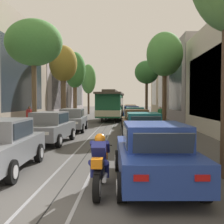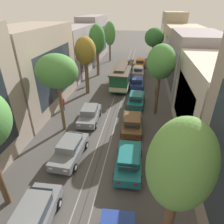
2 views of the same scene
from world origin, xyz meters
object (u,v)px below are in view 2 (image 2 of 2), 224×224
(parked_car_grey_mid_left, at_px, (90,114))
(street_tree_kerb_right_near, at_px, (180,170))
(street_tree_kerb_left_far, at_px, (110,34))
(pedestrian_on_left_pavement, at_px, (62,103))
(parked_car_grey_second_left, at_px, (70,149))
(cable_car_trolley, at_px, (122,76))
(parked_car_white_sixth_right, at_px, (138,71))
(parked_car_brown_mid_right, at_px, (132,123))
(parked_car_teal_second_right, at_px, (129,161))
(street_tree_kerb_right_mid, at_px, (154,38))
(parked_car_grey_near_left, at_px, (33,217))
(street_tree_kerb_left_second, at_px, (57,72))
(pedestrian_crossing_far, at_px, (88,80))
(street_tree_kerb_right_second, at_px, (161,62))
(street_tree_kerb_left_fourth, at_px, (97,40))
(street_tree_kerb_left_mid, at_px, (85,52))
(parked_car_teal_fourth_right, at_px, (136,99))
(parked_car_orange_far_right, at_px, (140,63))
(pedestrian_on_right_pavement, at_px, (157,89))
(parked_car_blue_fifth_right, at_px, (137,82))

(parked_car_grey_mid_left, xyz_separation_m, street_tree_kerb_right_near, (6.65, -11.91, 4.99))
(street_tree_kerb_left_far, relative_size, pedestrian_on_left_pavement, 4.71)
(parked_car_grey_second_left, distance_m, cable_car_trolley, 16.41)
(parked_car_white_sixth_right, bearing_deg, street_tree_kerb_right_near, -85.47)
(parked_car_brown_mid_right, height_order, street_tree_kerb_left_far, street_tree_kerb_left_far)
(parked_car_grey_second_left, relative_size, parked_car_teal_second_right, 1.01)
(parked_car_grey_mid_left, distance_m, street_tree_kerb_right_mid, 20.51)
(street_tree_kerb_left_far, bearing_deg, street_tree_kerb_right_near, -76.82)
(parked_car_grey_near_left, xyz_separation_m, street_tree_kerb_left_second, (-1.99, 9.55, 5.04))
(pedestrian_crossing_far, bearing_deg, street_tree_kerb_right_second, -36.17)
(street_tree_kerb_left_fourth, height_order, pedestrian_on_left_pavement, street_tree_kerb_left_fourth)
(parked_car_brown_mid_right, relative_size, cable_car_trolley, 0.48)
(street_tree_kerb_left_far, bearing_deg, street_tree_kerb_left_mid, -90.29)
(parked_car_teal_fourth_right, distance_m, cable_car_trolley, 6.47)
(parked_car_grey_second_left, relative_size, pedestrian_crossing_far, 2.73)
(street_tree_kerb_right_near, bearing_deg, parked_car_orange_far_right, 93.55)
(pedestrian_crossing_far, bearing_deg, parked_car_grey_second_left, -79.76)
(parked_car_grey_mid_left, bearing_deg, street_tree_kerb_left_fourth, 99.32)
(street_tree_kerb_left_second, bearing_deg, parked_car_grey_second_left, -62.43)
(parked_car_white_sixth_right, bearing_deg, parked_car_grey_mid_left, -105.24)
(parked_car_brown_mid_right, relative_size, parked_car_white_sixth_right, 1.00)
(pedestrian_on_left_pavement, bearing_deg, parked_car_white_sixth_right, 60.42)
(parked_car_white_sixth_right, xyz_separation_m, street_tree_kerb_left_mid, (-6.65, -8.88, 4.82))
(parked_car_teal_fourth_right, bearing_deg, street_tree_kerb_left_far, 107.81)
(parked_car_grey_near_left, height_order, pedestrian_on_left_pavement, pedestrian_on_left_pavement)
(parked_car_orange_far_right, xyz_separation_m, cable_car_trolley, (-2.34, -11.34, 0.86))
(street_tree_kerb_left_second, bearing_deg, pedestrian_on_left_pavement, 113.29)
(parked_car_grey_near_left, distance_m, street_tree_kerb_right_second, 16.69)
(parked_car_grey_second_left, height_order, street_tree_kerb_right_mid, street_tree_kerb_right_mid)
(street_tree_kerb_left_far, bearing_deg, parked_car_grey_mid_left, -85.23)
(parked_car_orange_far_right, bearing_deg, pedestrian_crossing_far, -122.51)
(parked_car_grey_mid_left, relative_size, pedestrian_on_left_pavement, 2.59)
(street_tree_kerb_left_fourth, distance_m, street_tree_kerb_right_mid, 9.80)
(parked_car_grey_mid_left, relative_size, parked_car_teal_fourth_right, 1.01)
(pedestrian_on_right_pavement, bearing_deg, parked_car_white_sixth_right, 108.97)
(parked_car_grey_mid_left, xyz_separation_m, parked_car_brown_mid_right, (4.51, -1.07, 0.00))
(parked_car_grey_second_left, xyz_separation_m, parked_car_white_sixth_right, (4.52, 21.98, 0.00))
(cable_car_trolley, bearing_deg, pedestrian_on_left_pavement, -124.65)
(parked_car_grey_mid_left, xyz_separation_m, street_tree_kerb_left_second, (-2.09, -1.91, 5.04))
(parked_car_white_sixth_right, bearing_deg, parked_car_grey_near_left, -99.27)
(parked_car_blue_fifth_right, relative_size, street_tree_kerb_left_far, 0.54)
(street_tree_kerb_left_mid, relative_size, pedestrian_on_left_pavement, 4.40)
(street_tree_kerb_left_mid, bearing_deg, parked_car_grey_near_left, -83.54)
(pedestrian_on_right_pavement, relative_size, pedestrian_crossing_far, 0.98)
(parked_car_grey_near_left, distance_m, pedestrian_on_left_pavement, 13.84)
(parked_car_grey_near_left, relative_size, street_tree_kerb_left_far, 0.55)
(parked_car_white_sixth_right, height_order, street_tree_kerb_left_fourth, street_tree_kerb_left_fourth)
(parked_car_grey_mid_left, distance_m, parked_car_teal_second_right, 7.82)
(pedestrian_on_right_pavement, distance_m, pedestrian_crossing_far, 10.42)
(street_tree_kerb_left_far, height_order, pedestrian_on_right_pavement, street_tree_kerb_left_far)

